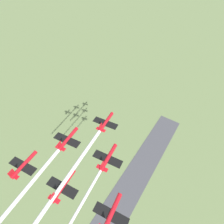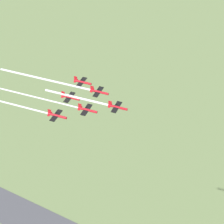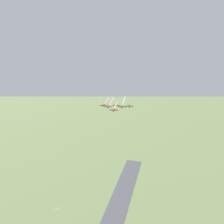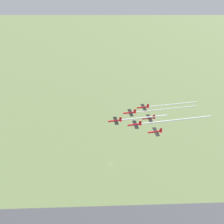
# 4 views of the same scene
# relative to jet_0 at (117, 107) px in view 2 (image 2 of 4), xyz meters

# --- Properties ---
(jet_0) EXTENTS (8.93, 9.08, 3.29)m
(jet_0) POSITION_rel_jet_0_xyz_m (0.00, 0.00, 0.00)
(jet_0) COLOR red
(jet_1) EXTENTS (8.93, 9.08, 3.29)m
(jet_1) POSITION_rel_jet_0_xyz_m (-13.35, -5.88, 0.69)
(jet_1) COLOR red
(jet_2) EXTENTS (8.93, 9.08, 3.29)m
(jet_2) POSITION_rel_jet_0_xyz_m (-1.35, -14.52, 0.25)
(jet_2) COLOR red
(jet_3) EXTENTS (8.93, 9.08, 3.29)m
(jet_3) POSITION_rel_jet_0_xyz_m (-26.70, -11.75, -1.38)
(jet_3) COLOR red
(jet_4) EXTENTS (8.93, 9.08, 3.29)m
(jet_4) POSITION_rel_jet_0_xyz_m (-14.70, -20.40, -0.96)
(jet_4) COLOR red
(jet_5) EXTENTS (8.93, 9.08, 3.29)m
(jet_5) POSITION_rel_jet_0_xyz_m (-2.70, -29.05, -1.33)
(jet_5) COLOR red
(smoke_trail_0) EXTENTS (20.88, 28.39, 1.09)m
(smoke_trail_0) POSITION_rel_jet_0_xyz_m (-12.63, -17.52, -0.05)
(smoke_trail_0) COLOR white
(smoke_trail_1) EXTENTS (31.46, 43.09, 1.05)m
(smoke_trail_1) POSITION_rel_jet_0_xyz_m (-31.28, -30.76, 0.64)
(smoke_trail_1) COLOR white
(smoke_trail_2) EXTENTS (28.91, 39.70, 0.77)m
(smoke_trail_2) POSITION_rel_jet_0_xyz_m (-18.12, -37.80, 0.21)
(smoke_trail_2) COLOR white
(smoke_trail_5) EXTENTS (24.60, 33.68, 0.86)m
(smoke_trail_5) POSITION_rel_jet_0_xyz_m (-17.28, -49.29, -1.38)
(smoke_trail_5) COLOR white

